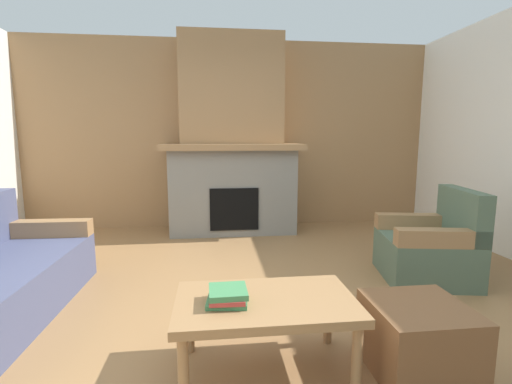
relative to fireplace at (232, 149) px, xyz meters
name	(u,v)px	position (x,y,z in m)	size (l,w,h in m)	color
ground	(252,320)	(0.00, -2.62, -1.16)	(9.00, 9.00, 0.00)	olive
wall_back_wood_panel	(231,135)	(0.00, 0.38, 0.19)	(6.00, 0.12, 2.70)	#997047
fireplace	(232,149)	(0.00, 0.00, 0.00)	(1.90, 0.82, 2.70)	gray
armchair	(431,248)	(1.75, -2.02, -0.87)	(0.88, 0.88, 0.85)	#4C604C
coffee_table	(266,308)	(0.01, -3.21, -0.79)	(1.00, 0.60, 0.43)	#997047
ottoman	(418,339)	(0.86, -3.32, -0.96)	(0.52, 0.52, 0.40)	brown
book_stack_near_edge	(228,296)	(-0.20, -3.24, -0.69)	(0.23, 0.21, 0.08)	#3D7F4C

